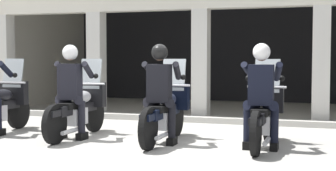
{
  "coord_description": "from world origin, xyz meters",
  "views": [
    {
      "loc": [
        2.55,
        -7.62,
        1.39
      ],
      "look_at": [
        0.0,
        0.21,
        0.91
      ],
      "focal_mm": 53.47,
      "sensor_mm": 36.0,
      "label": 1
    }
  ],
  "objects_px": {
    "motorcycle_left": "(79,108)",
    "police_officer_left": "(71,83)",
    "police_officer_right": "(261,87)",
    "motorcycle_right": "(264,114)",
    "police_officer_center": "(160,85)",
    "motorcycle_center": "(166,111)"
  },
  "relations": [
    {
      "from": "police_officer_center",
      "to": "motorcycle_right",
      "type": "xyz_separation_m",
      "value": [
        1.58,
        0.32,
        -0.44
      ]
    },
    {
      "from": "police_officer_left",
      "to": "motorcycle_right",
      "type": "bearing_deg",
      "value": -3.95
    },
    {
      "from": "motorcycle_left",
      "to": "police_officer_center",
      "type": "height_order",
      "value": "police_officer_center"
    },
    {
      "from": "motorcycle_left",
      "to": "motorcycle_right",
      "type": "bearing_deg",
      "value": -9.08
    },
    {
      "from": "motorcycle_left",
      "to": "police_officer_right",
      "type": "relative_size",
      "value": 1.29
    },
    {
      "from": "police_officer_center",
      "to": "motorcycle_right",
      "type": "bearing_deg",
      "value": 1.17
    },
    {
      "from": "motorcycle_left",
      "to": "motorcycle_right",
      "type": "distance_m",
      "value": 3.15
    },
    {
      "from": "motorcycle_left",
      "to": "police_officer_left",
      "type": "relative_size",
      "value": 1.29
    },
    {
      "from": "police_officer_left",
      "to": "motorcycle_right",
      "type": "distance_m",
      "value": 3.2
    },
    {
      "from": "motorcycle_right",
      "to": "motorcycle_left",
      "type": "bearing_deg",
      "value": 175.95
    },
    {
      "from": "motorcycle_center",
      "to": "motorcycle_right",
      "type": "height_order",
      "value": "same"
    },
    {
      "from": "police_officer_center",
      "to": "police_officer_right",
      "type": "xyz_separation_m",
      "value": [
        1.58,
        0.04,
        0.0
      ]
    },
    {
      "from": "motorcycle_left",
      "to": "police_officer_center",
      "type": "xyz_separation_m",
      "value": [
        1.58,
        -0.29,
        0.44
      ]
    },
    {
      "from": "motorcycle_left",
      "to": "motorcycle_right",
      "type": "height_order",
      "value": "same"
    },
    {
      "from": "motorcycle_left",
      "to": "police_officer_left",
      "type": "distance_m",
      "value": 0.52
    },
    {
      "from": "motorcycle_left",
      "to": "motorcycle_right",
      "type": "xyz_separation_m",
      "value": [
        3.15,
        0.03,
        0.0
      ]
    },
    {
      "from": "motorcycle_left",
      "to": "police_officer_center",
      "type": "relative_size",
      "value": 1.29
    },
    {
      "from": "police_officer_right",
      "to": "motorcycle_center",
      "type": "bearing_deg",
      "value": 166.51
    },
    {
      "from": "police_officer_left",
      "to": "police_officer_center",
      "type": "bearing_deg",
      "value": -9.89
    },
    {
      "from": "motorcycle_center",
      "to": "motorcycle_right",
      "type": "relative_size",
      "value": 1.0
    },
    {
      "from": "motorcycle_right",
      "to": "police_officer_right",
      "type": "distance_m",
      "value": 0.52
    },
    {
      "from": "motorcycle_center",
      "to": "police_officer_center",
      "type": "height_order",
      "value": "police_officer_center"
    }
  ]
}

